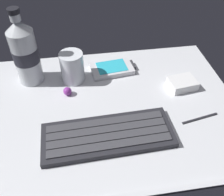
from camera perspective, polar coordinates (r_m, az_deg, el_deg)
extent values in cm
cube|color=silver|center=(63.77, 0.00, -2.59)|extent=(64.00, 48.00, 2.00)
cube|color=silver|center=(49.52, 4.35, -21.18)|extent=(64.00, 1.20, 0.80)
cube|color=#232328|center=(56.22, -0.97, -8.50)|extent=(29.34, 11.93, 1.40)
cube|color=#3D3D42|center=(57.63, -1.53, -5.42)|extent=(26.73, 2.86, 0.30)
cube|color=#3D3D42|center=(56.23, -1.17, -7.09)|extent=(26.73, 2.86, 0.30)
cube|color=#3D3D42|center=(54.89, -0.78, -8.85)|extent=(26.73, 2.86, 0.30)
cube|color=#3D3D42|center=(53.60, -0.37, -10.69)|extent=(26.73, 2.86, 0.30)
cube|color=silver|center=(73.77, -0.06, 6.73)|extent=(12.81, 8.96, 1.40)
cube|color=#2DB7D1|center=(73.32, -0.06, 7.20)|extent=(9.04, 6.88, 0.10)
cube|color=#333338|center=(75.38, 4.67, 7.48)|extent=(1.24, 3.87, 1.12)
cylinder|color=silver|center=(69.22, -9.04, 6.95)|extent=(6.40, 6.40, 8.50)
cylinder|color=red|center=(69.81, -8.95, 6.30)|extent=(5.50, 5.50, 6.12)
cylinder|color=silver|center=(70.08, -18.90, 8.74)|extent=(6.60, 6.60, 15.00)
cone|color=silver|center=(65.72, -20.70, 15.05)|extent=(6.60, 6.60, 2.80)
cylinder|color=silver|center=(64.75, -21.22, 16.81)|extent=(2.51, 2.51, 1.80)
cylinder|color=black|center=(64.15, -21.58, 17.99)|extent=(2.77, 2.77, 1.20)
cylinder|color=#2D2D38|center=(69.68, -19.04, 9.24)|extent=(6.73, 6.73, 3.80)
cube|color=white|center=(70.36, 15.71, 3.20)|extent=(7.71, 6.52, 2.40)
sphere|color=purple|center=(66.59, -10.12, 1.53)|extent=(2.20, 2.20, 2.20)
cylinder|color=#26262B|center=(63.62, 19.40, -4.25)|extent=(9.47, 2.43, 0.70)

